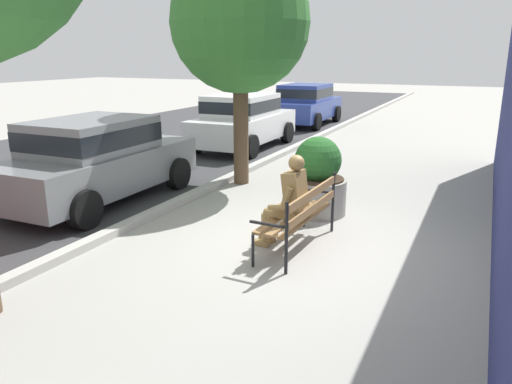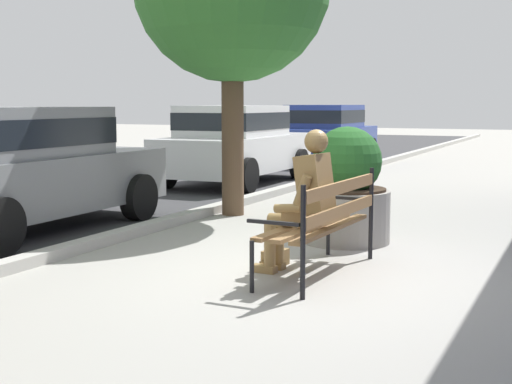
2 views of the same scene
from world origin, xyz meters
The scene contains 9 objects.
ground_plane centered at (0.00, 0.00, 0.00)m, with size 80.00×80.00×0.00m, color #9E9B93.
curb_stone centered at (0.00, 2.90, 0.06)m, with size 60.00×0.20×0.12m, color #B2AFA8.
park_bench centered at (0.01, 0.13, 0.54)m, with size 1.82×0.60×0.95m.
bronze_statue_seated centered at (-0.06, 0.34, 0.67)m, with size 0.67×0.77×1.37m.
concrete_planter centered at (1.65, 0.44, 0.59)m, with size 1.01×1.01×1.34m.
street_tree_down_street centered at (2.97, 2.57, 3.26)m, with size 2.79×2.79×4.68m.
parked_car_grey centered at (0.59, 4.36, 0.84)m, with size 4.12×1.96×1.56m.
parked_car_white centered at (6.63, 4.36, 0.84)m, with size 4.12×1.96×1.56m.
parked_car_blue centered at (12.08, 4.36, 0.84)m, with size 4.12×1.96×1.56m.
Camera 1 is at (-6.24, -2.10, 2.69)m, focal length 34.70 mm.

